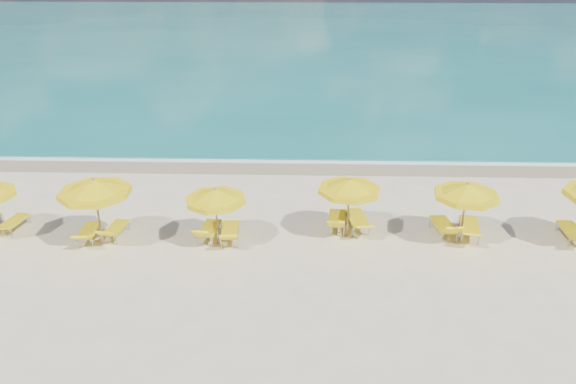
{
  "coord_description": "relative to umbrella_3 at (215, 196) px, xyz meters",
  "views": [
    {
      "loc": [
        0.59,
        -17.76,
        9.74
      ],
      "look_at": [
        0.0,
        1.5,
        1.2
      ],
      "focal_mm": 35.0,
      "sensor_mm": 36.0,
      "label": 1
    }
  ],
  "objects": [
    {
      "name": "lounger_2_right",
      "position": [
        -3.75,
        0.34,
        -1.63
      ],
      "size": [
        0.77,
        1.75,
        0.77
      ],
      "rotation": [
        0.0,
        0.0,
        -0.12
      ],
      "color": "#A5A8AD",
      "rests_on": "ground"
    },
    {
      "name": "whitecap_near",
      "position": [
        -3.57,
        17.38,
        -1.84
      ],
      "size": [
        14.0,
        0.36,
        0.05
      ],
      "primitive_type": "cube",
      "color": "white",
      "rests_on": "ground"
    },
    {
      "name": "umbrella_5",
      "position": [
        8.64,
        0.44,
        0.11
      ],
      "size": [
        2.74,
        2.74,
        2.28
      ],
      "rotation": [
        0.0,
        0.0,
        0.25
      ],
      "color": "#9E784F",
      "rests_on": "ground"
    },
    {
      "name": "umbrella_3",
      "position": [
        0.0,
        0.0,
        0.0
      ],
      "size": [
        2.4,
        2.4,
        2.16
      ],
      "rotation": [
        0.0,
        0.0,
        -0.14
      ],
      "color": "#9E784F",
      "rests_on": "ground"
    },
    {
      "name": "foam_line",
      "position": [
        2.43,
        8.58,
        -1.84
      ],
      "size": [
        120.0,
        1.2,
        0.03
      ],
      "primitive_type": "cube",
      "color": "white",
      "rests_on": "ground"
    },
    {
      "name": "ocean",
      "position": [
        2.43,
        48.38,
        -1.84
      ],
      "size": [
        120.0,
        80.0,
        0.3
      ],
      "primitive_type": "cube",
      "color": "#136E6A",
      "rests_on": "ground"
    },
    {
      "name": "wet_sand_band",
      "position": [
        2.43,
        7.78,
        -1.84
      ],
      "size": [
        120.0,
        2.6,
        0.01
      ],
      "primitive_type": "cube",
      "color": "tan",
      "rests_on": "ground"
    },
    {
      "name": "umbrella_4",
      "position": [
        4.62,
        0.77,
        0.1
      ],
      "size": [
        2.64,
        2.64,
        2.28
      ],
      "rotation": [
        0.0,
        0.0,
        0.19
      ],
      "color": "#9E784F",
      "rests_on": "ground"
    },
    {
      "name": "lounger_4_right",
      "position": [
        5.02,
        1.29,
        -1.59
      ],
      "size": [
        0.98,
        2.16,
        0.77
      ],
      "rotation": [
        0.0,
        0.0,
        0.16
      ],
      "color": "#A5A8AD",
      "rests_on": "ground"
    },
    {
      "name": "lounger_2_left",
      "position": [
        -4.64,
        0.08,
        -1.63
      ],
      "size": [
        0.71,
        1.78,
        0.74
      ],
      "rotation": [
        0.0,
        0.0,
        0.08
      ],
      "color": "#A5A8AD",
      "rests_on": "ground"
    },
    {
      "name": "lounger_3_left",
      "position": [
        -0.36,
        0.34,
        -1.61
      ],
      "size": [
        0.82,
        1.86,
        0.87
      ],
      "rotation": [
        0.0,
        0.0,
        -0.12
      ],
      "color": "#A5A8AD",
      "rests_on": "ground"
    },
    {
      "name": "umbrella_2",
      "position": [
        -4.1,
        -0.13,
        0.31
      ],
      "size": [
        3.19,
        3.19,
        2.52
      ],
      "rotation": [
        0.0,
        0.0,
        -0.35
      ],
      "color": "#9E784F",
      "rests_on": "ground"
    },
    {
      "name": "lounger_6_left",
      "position": [
        12.62,
        0.67,
        -1.62
      ],
      "size": [
        0.67,
        1.87,
        0.68
      ],
      "rotation": [
        0.0,
        0.0,
        -0.04
      ],
      "color": "#A5A8AD",
      "rests_on": "ground"
    },
    {
      "name": "lounger_5_left",
      "position": [
        8.12,
        0.86,
        -1.6
      ],
      "size": [
        0.82,
        1.91,
        0.9
      ],
      "rotation": [
        0.0,
        0.0,
        0.11
      ],
      "color": "#A5A8AD",
      "rests_on": "ground"
    },
    {
      "name": "lounger_5_right",
      "position": [
        9.03,
        0.82,
        -1.6
      ],
      "size": [
        1.03,
        2.13,
        0.75
      ],
      "rotation": [
        0.0,
        0.0,
        -0.2
      ],
      "color": "#A5A8AD",
      "rests_on": "ground"
    },
    {
      "name": "lounger_3_right",
      "position": [
        0.41,
        0.22,
        -1.61
      ],
      "size": [
        0.75,
        1.91,
        0.82
      ],
      "rotation": [
        0.0,
        0.0,
        0.07
      ],
      "color": "#A5A8AD",
      "rests_on": "ground"
    },
    {
      "name": "whitecap_far",
      "position": [
        10.43,
        24.38,
        -1.84
      ],
      "size": [
        18.0,
        0.3,
        0.05
      ],
      "primitive_type": "cube",
      "color": "white",
      "rests_on": "ground"
    },
    {
      "name": "lounger_1_right",
      "position": [
        -7.71,
        0.8,
        -1.64
      ],
      "size": [
        0.81,
        1.78,
        0.63
      ],
      "rotation": [
        0.0,
        0.0,
        -0.16
      ],
      "color": "#A5A8AD",
      "rests_on": "ground"
    },
    {
      "name": "lounger_4_left",
      "position": [
        4.26,
        1.24,
        -1.6
      ],
      "size": [
        0.84,
        1.98,
        0.9
      ],
      "rotation": [
        0.0,
        0.0,
        -0.1
      ],
      "color": "#A5A8AD",
      "rests_on": "ground"
    },
    {
      "name": "ground_plane",
      "position": [
        2.43,
        0.38,
        -1.84
      ],
      "size": [
        120.0,
        120.0,
        0.0
      ],
      "primitive_type": "plane",
      "color": "beige"
    }
  ]
}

